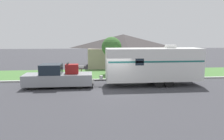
# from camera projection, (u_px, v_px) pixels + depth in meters

# --- Properties ---
(ground_plane) EXTENTS (120.00, 120.00, 0.00)m
(ground_plane) POSITION_uv_depth(u_px,v_px,m) (116.00, 89.00, 17.74)
(ground_plane) COLOR #38383D
(curb_strip) EXTENTS (80.00, 0.30, 0.14)m
(curb_strip) POSITION_uv_depth(u_px,v_px,m) (111.00, 79.00, 21.42)
(curb_strip) COLOR #ADADA8
(curb_strip) RESTS_ON ground_plane
(lawn_strip) EXTENTS (80.00, 7.00, 0.03)m
(lawn_strip) POSITION_uv_depth(u_px,v_px,m) (108.00, 74.00, 25.01)
(lawn_strip) COLOR #477538
(lawn_strip) RESTS_ON ground_plane
(house_across_street) EXTENTS (10.79, 6.71, 4.55)m
(house_across_street) POSITION_uv_depth(u_px,v_px,m) (123.00, 50.00, 31.22)
(house_across_street) COLOR gray
(house_across_street) RESTS_ON ground_plane
(pickup_truck) EXTENTS (5.77, 1.97, 2.06)m
(pickup_truck) POSITION_uv_depth(u_px,v_px,m) (58.00, 77.00, 18.38)
(pickup_truck) COLOR black
(pickup_truck) RESTS_ON ground_plane
(travel_trailer) EXTENTS (9.23, 2.33, 3.53)m
(travel_trailer) POSITION_uv_depth(u_px,v_px,m) (153.00, 64.00, 19.04)
(travel_trailer) COLOR black
(travel_trailer) RESTS_ON ground_plane
(mailbox) EXTENTS (0.48, 0.20, 1.38)m
(mailbox) POSITION_uv_depth(u_px,v_px,m) (81.00, 69.00, 21.57)
(mailbox) COLOR brown
(mailbox) RESTS_ON ground_plane
(tree_in_yard) EXTENTS (2.26, 2.26, 4.21)m
(tree_in_yard) POSITION_uv_depth(u_px,v_px,m) (112.00, 47.00, 24.68)
(tree_in_yard) COLOR brown
(tree_in_yard) RESTS_ON ground_plane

